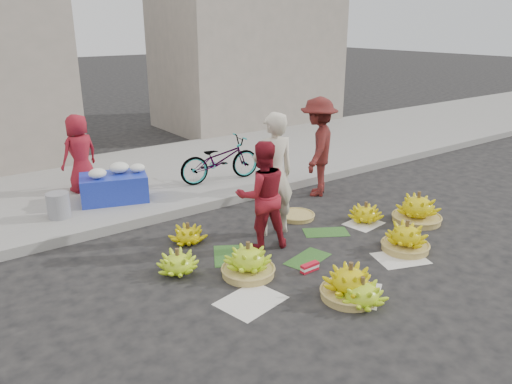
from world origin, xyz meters
TOP-DOWN VIEW (x-y plane):
  - ground at (0.00, 0.00)m, footprint 80.00×80.00m
  - curb at (0.00, 2.20)m, footprint 40.00×0.25m
  - sidewalk at (0.00, 4.30)m, footprint 40.00×4.00m
  - building_right at (4.50, 7.70)m, footprint 5.00×3.00m
  - newspaper_scatter at (0.00, -0.80)m, footprint 3.20×1.80m
  - banana_leaves at (-0.10, 0.20)m, footprint 2.00×1.00m
  - banana_bunch_0 at (-0.98, -0.09)m, footprint 0.73×0.73m
  - banana_bunch_1 at (-0.36, -1.37)m, footprint 0.64×0.64m
  - banana_bunch_2 at (-0.36, -1.19)m, footprint 0.63×0.63m
  - banana_bunch_3 at (1.16, -0.77)m, footprint 0.62×0.62m
  - banana_bunch_4 at (2.13, -0.22)m, footprint 0.77×0.77m
  - banana_bunch_5 at (1.49, 0.26)m, footprint 0.60×0.60m
  - banana_bunch_6 at (-1.65, 0.47)m, footprint 0.64×0.64m
  - banana_bunch_7 at (-1.12, 1.18)m, footprint 0.55×0.55m
  - basket_spare at (0.72, 0.99)m, footprint 0.70×0.70m
  - incense_stack at (-0.30, -0.46)m, footprint 0.25×0.09m
  - vendor_cream at (0.05, 0.75)m, footprint 0.71×0.52m
  - vendor_red at (-0.34, 0.49)m, footprint 0.87×0.76m
  - man_striped at (1.76, 1.67)m, footprint 1.27×1.21m
  - flower_table at (-1.41, 3.15)m, footprint 1.21×0.95m
  - grey_bucket at (-2.38, 2.91)m, footprint 0.34×0.34m
  - flower_vendor at (-1.67, 3.96)m, footprint 0.76×0.60m
  - bicycle at (0.58, 3.03)m, footprint 0.73×1.61m

SIDE VIEW (x-z plane):
  - ground at x=0.00m, z-range 0.00..0.00m
  - newspaper_scatter at x=0.00m, z-range 0.00..0.01m
  - banana_leaves at x=-0.10m, z-range 0.00..0.01m
  - basket_spare at x=0.72m, z-range 0.00..0.06m
  - incense_stack at x=-0.30m, z-range 0.01..0.11m
  - sidewalk at x=0.00m, z-range 0.00..0.12m
  - curb at x=0.00m, z-range 0.00..0.15m
  - banana_bunch_7 at x=-1.12m, z-range -0.02..0.28m
  - banana_bunch_5 at x=1.49m, z-range -0.02..0.30m
  - banana_bunch_6 at x=-1.65m, z-range -0.02..0.30m
  - banana_bunch_1 at x=-0.36m, z-range -0.02..0.31m
  - banana_bunch_3 at x=1.16m, z-range -0.03..0.40m
  - banana_bunch_2 at x=-0.36m, z-range -0.03..0.41m
  - banana_bunch_0 at x=-0.98m, z-range -0.03..0.41m
  - banana_bunch_4 at x=2.13m, z-range -0.03..0.46m
  - grey_bucket at x=-2.38m, z-range 0.12..0.51m
  - flower_table at x=-1.41m, z-range 0.07..0.68m
  - bicycle at x=0.58m, z-range 0.12..0.94m
  - vendor_red at x=-0.34m, z-range 0.00..1.49m
  - flower_vendor at x=-1.67m, z-range 0.12..1.47m
  - man_striped at x=1.76m, z-range 0.00..1.74m
  - vendor_cream at x=0.05m, z-range 0.00..1.79m
  - building_right at x=4.50m, z-range 0.00..5.00m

